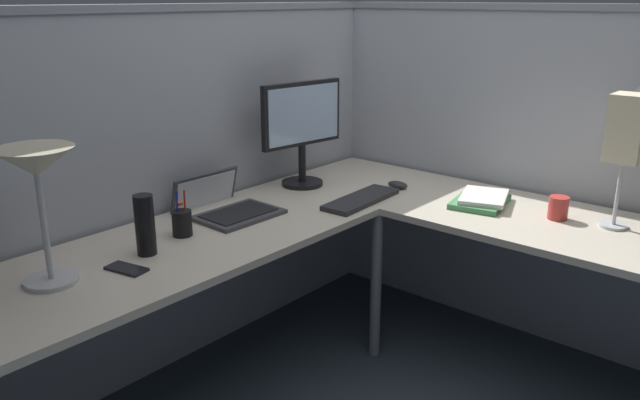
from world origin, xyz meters
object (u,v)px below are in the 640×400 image
Objects in this scene: cell_phone at (126,269)px; thermos_flask at (145,225)px; monitor at (302,126)px; pen_cup at (182,223)px; book_stack at (481,200)px; keyboard at (361,199)px; computer_mouse at (398,185)px; desk_lamp_dome at (37,174)px; desk_lamp_paper at (627,132)px; laptop at (224,206)px; coffee_mug at (558,208)px.

cell_phone is 0.65× the size of thermos_flask.
monitor is 3.47× the size of cell_phone.
pen_cup reaches higher than book_stack.
monitor is 0.47m from keyboard.
thermos_flask is at bearing 15.31° from cell_phone.
keyboard is at bearing -18.87° from pen_cup.
pen_cup reaches higher than keyboard.
book_stack is (0.03, -0.42, 0.00)m from computer_mouse.
computer_mouse is 0.23× the size of desk_lamp_dome.
pen_cup is (-1.07, 0.27, 0.04)m from computer_mouse.
keyboard is 0.97× the size of desk_lamp_dome.
desk_lamp_paper is (1.72, -1.21, 0.02)m from desk_lamp_dome.
laptop is (-0.52, -0.02, -0.27)m from monitor.
keyboard is 1.10m from desk_lamp_paper.
computer_mouse is at bearing -9.86° from thermos_flask.
desk_lamp_dome is (-1.36, -0.13, 0.07)m from monitor.
thermos_flask is (-1.01, -0.16, -0.18)m from monitor.
desk_lamp_paper is (0.08, -0.54, 0.36)m from book_stack.
computer_mouse is at bearing -8.87° from desk_lamp_dome.
book_stack is at bearing -70.46° from monitor.
desk_lamp_paper is at bearing -71.04° from keyboard.
monitor is at bearing 1.68° from laptop.
desk_lamp_paper reaches higher than laptop.
cell_phone is at bearing 158.06° from book_stack.
keyboard is at bearing -36.35° from laptop.
coffee_mug is (0.34, -0.76, 0.04)m from keyboard.
desk_lamp_dome is (-0.83, -0.12, 0.34)m from laptop.
desk_lamp_dome reaches higher than thermos_flask.
keyboard is 0.83m from pen_cup.
book_stack reaches higher than cell_phone.
thermos_flask is 0.67× the size of book_stack.
pen_cup is at bearing 15.01° from thermos_flask.
monitor reaches higher than keyboard.
cell_phone is at bearing 173.74° from computer_mouse.
computer_mouse reaches higher than keyboard.
pen_cup is at bearing 8.20° from cell_phone.
keyboard is 2.99× the size of cell_phone.
pen_cup is 0.34× the size of desk_lamp_paper.
desk_lamp_dome is at bearing 148.95° from coffee_mug.
book_stack is at bearing -32.34° from pen_cup.
thermos_flask is 1.83m from desk_lamp_paper.
keyboard is 0.53m from book_stack.
pen_cup is 1.88× the size of coffee_mug.
monitor is 0.86m from pen_cup.
book_stack is 0.62× the size of desk_lamp_paper.
desk_lamp_dome is at bearing 174.81° from thermos_flask.
desk_lamp_dome is 4.64× the size of coffee_mug.
laptop is 0.87× the size of desk_lamp_dome.
keyboard is (0.49, -0.36, -0.01)m from laptop.
desk_lamp_dome is (-1.61, 0.25, 0.35)m from computer_mouse.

